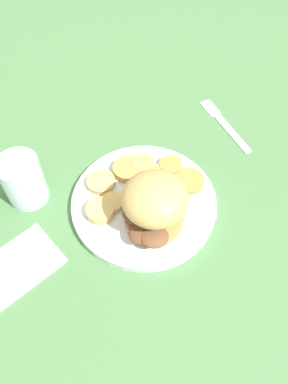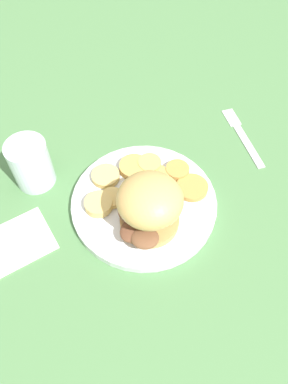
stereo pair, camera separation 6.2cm
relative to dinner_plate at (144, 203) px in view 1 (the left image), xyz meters
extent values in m
plane|color=#4C7A47|center=(0.00, 0.00, -0.01)|extent=(4.00, 4.00, 0.00)
cylinder|color=white|center=(0.00, 0.00, 0.00)|extent=(0.25, 0.25, 0.02)
torus|color=white|center=(0.00, 0.00, 0.00)|extent=(0.25, 0.25, 0.01)
cylinder|color=tan|center=(0.04, -0.01, 0.02)|extent=(0.10, 0.10, 0.02)
ellipsoid|color=brown|center=(0.03, -0.01, 0.03)|extent=(0.06, 0.06, 0.02)
ellipsoid|color=brown|center=(0.03, -0.04, 0.03)|extent=(0.06, 0.05, 0.02)
ellipsoid|color=brown|center=(0.03, 0.02, 0.03)|extent=(0.05, 0.05, 0.02)
ellipsoid|color=brown|center=(0.06, -0.04, 0.03)|extent=(0.06, 0.06, 0.01)
ellipsoid|color=brown|center=(0.08, -0.03, 0.03)|extent=(0.05, 0.06, 0.02)
ellipsoid|color=brown|center=(0.05, -0.01, 0.03)|extent=(0.04, 0.05, 0.02)
ellipsoid|color=tan|center=(0.04, -0.01, 0.08)|extent=(0.10, 0.10, 0.06)
cylinder|color=#DBB766|center=(-0.07, -0.05, 0.01)|extent=(0.05, 0.05, 0.01)
cylinder|color=tan|center=(-0.07, 0.01, 0.01)|extent=(0.05, 0.05, 0.01)
cylinder|color=tan|center=(-0.04, 0.04, 0.01)|extent=(0.05, 0.05, 0.01)
cylinder|color=#BC8942|center=(0.01, 0.09, 0.01)|extent=(0.06, 0.06, 0.01)
cylinder|color=#DBB766|center=(-0.02, -0.05, 0.01)|extent=(0.04, 0.04, 0.01)
cylinder|color=tan|center=(-0.07, 0.03, 0.02)|extent=(0.04, 0.04, 0.01)
cylinder|color=#DBB766|center=(-0.01, -0.08, 0.02)|extent=(0.05, 0.05, 0.02)
cylinder|color=#BC8942|center=(-0.04, 0.08, 0.01)|extent=(0.04, 0.04, 0.01)
cube|color=silver|center=(-0.06, 0.24, -0.01)|extent=(0.12, 0.02, 0.00)
cube|color=silver|center=(-0.14, 0.25, -0.01)|extent=(0.05, 0.03, 0.00)
cylinder|color=silver|center=(-0.12, -0.17, 0.04)|extent=(0.07, 0.07, 0.09)
cube|color=white|center=(0.00, -0.24, -0.01)|extent=(0.12, 0.16, 0.01)
camera|label=1|loc=(0.31, -0.18, 0.55)|focal=35.00mm
camera|label=2|loc=(0.33, -0.12, 0.55)|focal=35.00mm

